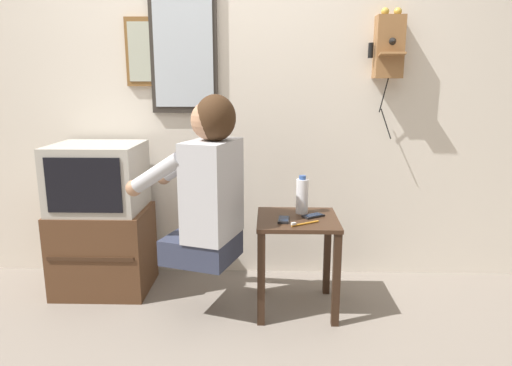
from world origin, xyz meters
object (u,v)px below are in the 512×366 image
(person, at_px, (207,184))
(wall_mirror, at_px, (184,49))
(cell_phone_held, at_px, (284,220))
(cell_phone_spare, at_px, (313,216))
(water_bottle, at_px, (302,196))
(framed_picture, at_px, (148,52))
(toothbrush, at_px, (303,224))
(television, at_px, (98,177))
(wall_phone_antique, at_px, (389,46))

(person, bearing_deg, wall_mirror, 37.67)
(wall_mirror, height_order, cell_phone_held, wall_mirror)
(cell_phone_spare, bearing_deg, water_bottle, -175.99)
(framed_picture, relative_size, wall_mirror, 0.53)
(toothbrush, bearing_deg, wall_mirror, 17.96)
(cell_phone_spare, bearing_deg, cell_phone_held, -99.33)
(water_bottle, bearing_deg, framed_picture, 157.02)
(framed_picture, distance_m, water_bottle, 1.32)
(toothbrush, bearing_deg, television, 42.33)
(wall_phone_antique, relative_size, cell_phone_spare, 5.77)
(television, xyz_separation_m, framed_picture, (0.28, 0.26, 0.75))
(wall_phone_antique, xyz_separation_m, toothbrush, (-0.54, -0.59, -0.95))
(television, xyz_separation_m, cell_phone_held, (1.12, -0.29, -0.17))
(water_bottle, bearing_deg, wall_phone_antique, 33.98)
(person, relative_size, framed_picture, 2.15)
(framed_picture, bearing_deg, person, -53.93)
(water_bottle, bearing_deg, cell_phone_spare, -52.31)
(television, height_order, cell_phone_held, television)
(person, xyz_separation_m, wall_mirror, (-0.21, 0.59, 0.73))
(person, xyz_separation_m, cell_phone_held, (0.41, 0.04, -0.20))
(framed_picture, height_order, cell_phone_spare, framed_picture)
(person, xyz_separation_m, water_bottle, (0.52, 0.19, -0.11))
(framed_picture, bearing_deg, wall_mirror, -0.80)
(person, relative_size, wall_mirror, 1.15)
(wall_mirror, xyz_separation_m, cell_phone_held, (0.62, -0.55, -0.94))
(wall_phone_antique, height_order, cell_phone_spare, wall_phone_antique)
(wall_mirror, relative_size, toothbrush, 5.07)
(water_bottle, distance_m, toothbrush, 0.24)
(person, xyz_separation_m, wall_phone_antique, (1.05, 0.55, 0.74))
(cell_phone_spare, bearing_deg, toothbrush, -58.13)
(framed_picture, relative_size, water_bottle, 1.90)
(wall_phone_antique, bearing_deg, framed_picture, 178.31)
(television, bearing_deg, wall_phone_antique, 7.11)
(cell_phone_held, distance_m, water_bottle, 0.21)
(television, relative_size, toothbrush, 3.36)
(wall_mirror, relative_size, cell_phone_spare, 5.76)
(framed_picture, xyz_separation_m, toothbrush, (0.94, -0.63, -0.92))
(wall_phone_antique, bearing_deg, wall_mirror, 178.15)
(television, relative_size, cell_phone_spare, 3.82)
(toothbrush, bearing_deg, framed_picture, 25.27)
(television, height_order, wall_mirror, wall_mirror)
(person, relative_size, water_bottle, 4.09)
(framed_picture, height_order, wall_mirror, wall_mirror)
(cell_phone_held, xyz_separation_m, cell_phone_spare, (0.17, 0.08, 0.00))
(person, xyz_separation_m, toothbrush, (0.51, -0.03, -0.20))
(person, distance_m, television, 0.79)
(cell_phone_spare, height_order, toothbrush, toothbrush)
(toothbrush, bearing_deg, water_bottle, -33.26)
(framed_picture, distance_m, toothbrush, 1.46)
(water_bottle, bearing_deg, cell_phone_held, -125.69)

